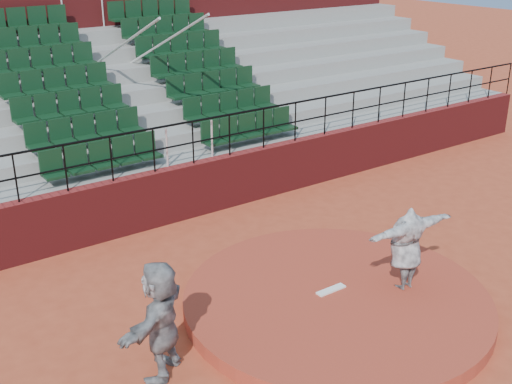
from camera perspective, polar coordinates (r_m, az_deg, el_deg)
ground at (r=11.85m, az=7.12°, el=-10.02°), size 90.00×90.00×0.00m
pitchers_mound at (r=11.79m, az=7.14°, el=-9.51°), size 5.50×5.50×0.25m
pitching_rubber at (r=11.81m, az=6.69°, el=-8.63°), size 0.60×0.15×0.03m
boundary_wall at (r=15.19m, az=-5.46°, el=0.26°), size 24.00×0.30×1.30m
wall_railing at (r=14.73m, az=-5.66°, el=5.25°), size 24.04×0.05×1.03m
seating_deck at (r=18.04m, az=-11.43°, el=6.08°), size 24.00×5.97×4.63m
press_box_facade at (r=21.24m, az=-16.45°, el=13.85°), size 24.00×3.00×7.10m
pitcher at (r=11.79m, az=13.22°, el=-4.86°), size 1.96×0.62×1.58m
fielder at (r=9.79m, az=-8.49°, el=-11.12°), size 1.73×1.51×1.89m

